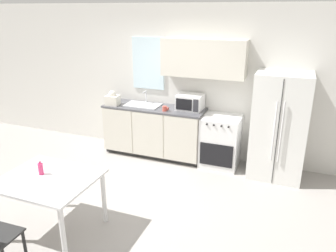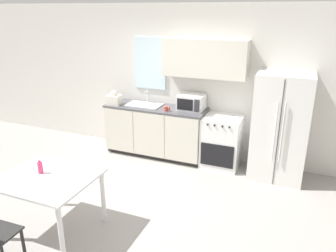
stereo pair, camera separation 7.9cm
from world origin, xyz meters
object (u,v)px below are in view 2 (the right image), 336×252
(drink_bottle, at_px, (40,167))
(coffee_mug, at_px, (166,109))
(microwave, at_px, (191,102))
(refrigerator, at_px, (280,127))
(dining_table, at_px, (48,184))
(oven_range, at_px, (222,142))

(drink_bottle, bearing_deg, coffee_mug, 74.24)
(coffee_mug, bearing_deg, microwave, 33.57)
(refrigerator, relative_size, drink_bottle, 8.83)
(microwave, height_order, coffee_mug, microwave)
(microwave, distance_m, dining_table, 2.81)
(oven_range, relative_size, microwave, 2.00)
(oven_range, height_order, refrigerator, refrigerator)
(oven_range, relative_size, dining_table, 0.81)
(refrigerator, height_order, microwave, refrigerator)
(microwave, xyz_separation_m, coffee_mug, (-0.37, -0.25, -0.09))
(coffee_mug, bearing_deg, dining_table, -102.52)
(oven_range, bearing_deg, coffee_mug, -169.98)
(oven_range, xyz_separation_m, microwave, (-0.59, 0.08, 0.63))
(oven_range, height_order, microwave, microwave)
(dining_table, relative_size, drink_bottle, 5.64)
(microwave, relative_size, dining_table, 0.41)
(microwave, height_order, dining_table, microwave)
(drink_bottle, bearing_deg, dining_table, -19.20)
(microwave, bearing_deg, dining_table, -108.94)
(refrigerator, bearing_deg, oven_range, 177.45)
(coffee_mug, bearing_deg, drink_bottle, -105.76)
(refrigerator, distance_m, microwave, 1.53)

